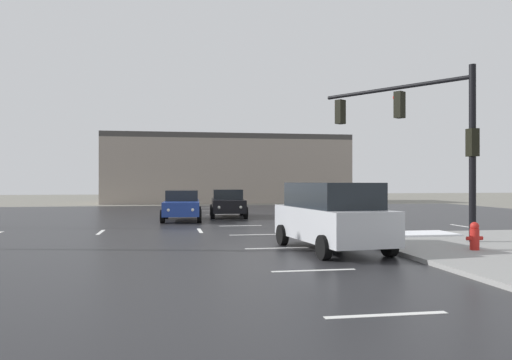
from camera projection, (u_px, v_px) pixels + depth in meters
The scene contains 10 objects.
ground_plane at pixel (247, 230), 21.73m from camera, with size 120.00×120.00×0.00m, color slate.
road_asphalt at pixel (247, 230), 21.73m from camera, with size 44.00×44.00×0.02m, color #232326.
snow_strip_curbside at pixel (400, 234), 18.64m from camera, with size 4.00×1.60×0.06m, color white.
lane_markings at pixel (282, 233), 20.58m from camera, with size 36.15×36.15×0.01m.
traffic_signal_mast at pixel (424, 126), 17.77m from camera, with size 3.46×5.10×5.73m.
fire_hydrant at pixel (475, 236), 14.55m from camera, with size 0.48×0.26×0.79m.
strip_building_background at pixel (226, 169), 50.76m from camera, with size 23.31×8.00×6.51m.
sedan_black at pixel (228, 202), 29.54m from camera, with size 2.28×4.63×1.58m.
suv_silver at pixel (331, 215), 15.31m from camera, with size 2.61×4.99×2.03m.
sedan_blue at pixel (182, 205), 27.00m from camera, with size 2.23×4.62×1.58m.
Camera 1 is at (-3.35, -21.48, 2.10)m, focal length 36.00 mm.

